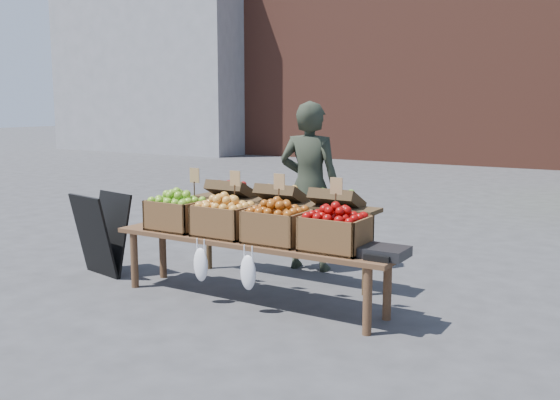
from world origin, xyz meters
The scene contains 11 objects.
ground centered at (0.00, 0.00, 0.00)m, with size 80.00×80.00×0.00m, color #3E3E40.
grey_building centered at (-14.00, 13.00, 3.50)m, with size 8.00×3.00×7.00m, color gray.
vendor centered at (-0.74, 0.77, 0.88)m, with size 0.65×0.42×1.77m, color #272D21.
chalkboard_sign centered at (-2.45, -0.53, 0.43)m, with size 0.56×0.31×0.85m, color black, non-canonical shape.
back_table centered at (-0.76, 0.23, 0.52)m, with size 2.10×0.44×1.04m, color #3E2C19, non-canonical shape.
display_bench centered at (-0.64, -0.49, 0.28)m, with size 2.70×0.56×0.57m, color #513520, non-canonical shape.
crate_golden_apples centered at (-1.46, -0.49, 0.71)m, with size 0.50×0.40×0.28m, color #488120, non-canonical shape.
crate_russet_pears centered at (-0.91, -0.49, 0.71)m, with size 0.50×0.40×0.28m, color gold, non-canonical shape.
crate_red_apples centered at (-0.36, -0.49, 0.71)m, with size 0.50×0.40×0.28m, color #97460F, non-canonical shape.
crate_green_apples centered at (0.19, -0.49, 0.71)m, with size 0.50×0.40×0.28m, color #6E0504, non-canonical shape.
weighing_scale centered at (0.61, -0.49, 0.61)m, with size 0.34×0.30×0.08m, color black.
Camera 1 is at (2.36, -4.90, 1.73)m, focal length 40.00 mm.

